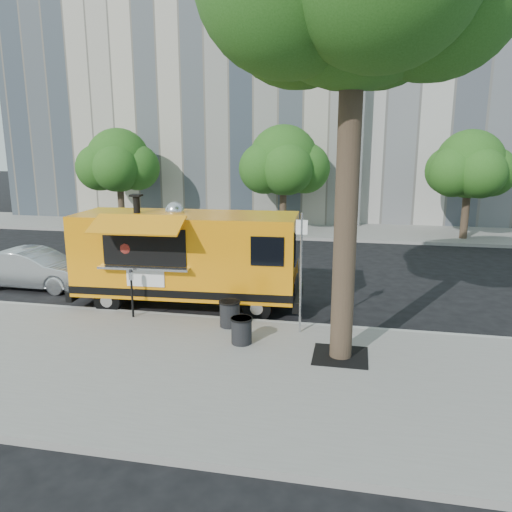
{
  "coord_description": "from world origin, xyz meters",
  "views": [
    {
      "loc": [
        2.81,
        -13.23,
        4.79
      ],
      "look_at": [
        0.12,
        0.0,
        1.68
      ],
      "focal_mm": 35.0,
      "sensor_mm": 36.0,
      "label": 1
    }
  ],
  "objects_px": {
    "far_tree_c": "(470,164)",
    "sedan": "(34,269)",
    "far_tree_b": "(284,160)",
    "food_truck": "(186,256)",
    "sign_post": "(301,266)",
    "parking_meter": "(132,287)",
    "far_tree_a": "(119,160)",
    "trash_bin_left": "(230,313)",
    "trash_bin_right": "(242,330)"
  },
  "relations": [
    {
      "from": "parking_meter",
      "to": "far_tree_a",
      "type": "bearing_deg",
      "value": 117.15
    },
    {
      "from": "parking_meter",
      "to": "trash_bin_left",
      "type": "xyz_separation_m",
      "value": [
        2.74,
        -0.14,
        -0.48
      ]
    },
    {
      "from": "far_tree_c",
      "to": "sedan",
      "type": "xyz_separation_m",
      "value": [
        -15.62,
        -11.36,
        -3.06
      ]
    },
    {
      "from": "food_truck",
      "to": "sedan",
      "type": "relative_size",
      "value": 1.69
    },
    {
      "from": "far_tree_a",
      "to": "sedan",
      "type": "relative_size",
      "value": 1.34
    },
    {
      "from": "sedan",
      "to": "trash_bin_right",
      "type": "distance_m",
      "value": 8.68
    },
    {
      "from": "far_tree_b",
      "to": "trash_bin_left",
      "type": "height_order",
      "value": "far_tree_b"
    },
    {
      "from": "far_tree_c",
      "to": "far_tree_a",
      "type": "bearing_deg",
      "value": -179.68
    },
    {
      "from": "sign_post",
      "to": "food_truck",
      "type": "relative_size",
      "value": 0.44
    },
    {
      "from": "parking_meter",
      "to": "far_tree_b",
      "type": "bearing_deg",
      "value": 81.9
    },
    {
      "from": "far_tree_a",
      "to": "trash_bin_right",
      "type": "bearing_deg",
      "value": -55.23
    },
    {
      "from": "far_tree_a",
      "to": "trash_bin_left",
      "type": "relative_size",
      "value": 8.02
    },
    {
      "from": "parking_meter",
      "to": "food_truck",
      "type": "distance_m",
      "value": 1.91
    },
    {
      "from": "food_truck",
      "to": "trash_bin_left",
      "type": "xyz_separation_m",
      "value": [
        1.73,
        -1.66,
        -1.04
      ]
    },
    {
      "from": "far_tree_b",
      "to": "parking_meter",
      "type": "bearing_deg",
      "value": -98.1
    },
    {
      "from": "sign_post",
      "to": "parking_meter",
      "type": "height_order",
      "value": "sign_post"
    },
    {
      "from": "far_tree_b",
      "to": "food_truck",
      "type": "height_order",
      "value": "far_tree_b"
    },
    {
      "from": "sign_post",
      "to": "sedan",
      "type": "xyz_separation_m",
      "value": [
        -9.17,
        2.59,
        -1.19
      ]
    },
    {
      "from": "far_tree_c",
      "to": "food_truck",
      "type": "height_order",
      "value": "far_tree_c"
    },
    {
      "from": "far_tree_a",
      "to": "food_truck",
      "type": "distance_m",
      "value": 14.71
    },
    {
      "from": "trash_bin_right",
      "to": "food_truck",
      "type": "bearing_deg",
      "value": 130.26
    },
    {
      "from": "far_tree_c",
      "to": "trash_bin_left",
      "type": "relative_size",
      "value": 7.8
    },
    {
      "from": "parking_meter",
      "to": "sedan",
      "type": "relative_size",
      "value": 0.33
    },
    {
      "from": "far_tree_b",
      "to": "food_truck",
      "type": "relative_size",
      "value": 0.81
    },
    {
      "from": "far_tree_c",
      "to": "food_truck",
      "type": "relative_size",
      "value": 0.77
    },
    {
      "from": "parking_meter",
      "to": "trash_bin_right",
      "type": "relative_size",
      "value": 2.13
    },
    {
      "from": "sedan",
      "to": "trash_bin_right",
      "type": "bearing_deg",
      "value": -113.96
    },
    {
      "from": "parking_meter",
      "to": "trash_bin_right",
      "type": "height_order",
      "value": "parking_meter"
    },
    {
      "from": "far_tree_a",
      "to": "sign_post",
      "type": "relative_size",
      "value": 1.79
    },
    {
      "from": "far_tree_c",
      "to": "trash_bin_right",
      "type": "xyz_separation_m",
      "value": [
        -7.71,
        -14.92,
        -3.23
      ]
    },
    {
      "from": "far_tree_c",
      "to": "parking_meter",
      "type": "height_order",
      "value": "far_tree_c"
    },
    {
      "from": "far_tree_a",
      "to": "far_tree_b",
      "type": "xyz_separation_m",
      "value": [
        9.0,
        0.4,
        0.06
      ]
    },
    {
      "from": "sign_post",
      "to": "trash_bin_left",
      "type": "xyz_separation_m",
      "value": [
        -1.81,
        0.06,
        -1.34
      ]
    },
    {
      "from": "food_truck",
      "to": "far_tree_c",
      "type": "bearing_deg",
      "value": 47.75
    },
    {
      "from": "parking_meter",
      "to": "trash_bin_left",
      "type": "distance_m",
      "value": 2.78
    },
    {
      "from": "sign_post",
      "to": "sedan",
      "type": "bearing_deg",
      "value": 164.23
    },
    {
      "from": "far_tree_a",
      "to": "far_tree_c",
      "type": "xyz_separation_m",
      "value": [
        18.0,
        0.1,
        -0.06
      ]
    },
    {
      "from": "sedan",
      "to": "far_tree_c",
      "type": "bearing_deg",
      "value": -53.69
    },
    {
      "from": "sedan",
      "to": "trash_bin_left",
      "type": "distance_m",
      "value": 7.79
    },
    {
      "from": "far_tree_c",
      "to": "sign_post",
      "type": "height_order",
      "value": "far_tree_c"
    },
    {
      "from": "sign_post",
      "to": "far_tree_b",
      "type": "bearing_deg",
      "value": 100.15
    },
    {
      "from": "food_truck",
      "to": "far_tree_b",
      "type": "bearing_deg",
      "value": 82.48
    },
    {
      "from": "parking_meter",
      "to": "food_truck",
      "type": "bearing_deg",
      "value": 56.37
    },
    {
      "from": "far_tree_c",
      "to": "sign_post",
      "type": "distance_m",
      "value": 15.48
    },
    {
      "from": "far_tree_a",
      "to": "sign_post",
      "type": "xyz_separation_m",
      "value": [
        11.55,
        -13.85,
        -1.93
      ]
    },
    {
      "from": "far_tree_a",
      "to": "sedan",
      "type": "xyz_separation_m",
      "value": [
        2.38,
        -11.26,
        -3.12
      ]
    },
    {
      "from": "trash_bin_left",
      "to": "parking_meter",
      "type": "bearing_deg",
      "value": 176.98
    },
    {
      "from": "sign_post",
      "to": "parking_meter",
      "type": "relative_size",
      "value": 2.25
    },
    {
      "from": "trash_bin_right",
      "to": "far_tree_c",
      "type": "bearing_deg",
      "value": 62.68
    },
    {
      "from": "parking_meter",
      "to": "sedan",
      "type": "distance_m",
      "value": 5.21
    }
  ]
}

